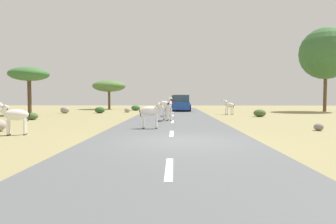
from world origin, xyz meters
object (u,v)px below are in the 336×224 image
Objects in this scene: bush_0 at (136,108)px; zebra_0 at (168,106)px; tree_1 at (29,75)px; zebra_3 at (152,111)px; bush_1 at (260,113)px; rock_3 at (127,110)px; car_0 at (182,104)px; rock_2 at (319,127)px; bush_3 at (32,116)px; tree_3 at (109,86)px; rock_0 at (65,110)px; bush_2 at (100,110)px; car_1 at (178,102)px; zebra_4 at (229,105)px; zebra_2 at (169,105)px; tree_5 at (326,53)px; zebra_1 at (14,115)px.

zebra_0 is at bearing -75.28° from bush_0.
zebra_3 is at bearing -44.72° from tree_1.
rock_3 is (-11.53, 6.44, -0.06)m from bush_1.
car_0 is 10.12× the size of rock_2.
car_0 is 16.13m from bush_3.
tree_1 is 4.28× the size of bush_1.
bush_0 is at bearing 69.61° from bush_3.
bush_3 is at bearing -125.22° from zebra_3.
tree_3 is 10.26m from rock_0.
bush_2 is at bearing -150.55° from rock_3.
bush_2 is (-6.81, 9.75, -0.67)m from zebra_0.
rock_0 is at bearing 45.93° from car_1.
zebra_0 is 1.65× the size of bush_1.
zebra_4 is 3.11× the size of rock_2.
car_0 is at bearing -112.55° from zebra_0.
rock_3 is (5.00, 9.96, -0.01)m from bush_3.
bush_0 is (-4.05, 10.71, -0.61)m from zebra_2.
bush_0 is 2.35× the size of rock_2.
tree_5 is 10.57× the size of rock_0.
bush_2 is (-12.06, 2.24, -0.52)m from zebra_4.
tree_1 is 29.63m from tree_5.
tree_1 is at bearing -148.71° from rock_3.
zebra_1 is at bearing -76.34° from rock_0.
tree_1 is 6.98m from bush_2.
rock_2 is (-0.09, -9.85, -0.12)m from bush_1.
zebra_3 is 17.16m from rock_0.
car_0 reaches higher than rock_3.
tree_5 is at bearing 42.68° from bush_1.
zebra_0 reaches higher than rock_3.
tree_5 reaches higher than rock_0.
rock_3 is at bearing 16.15° from rock_0.
tree_1 reaches higher than rock_2.
rock_2 is at bearing 126.71° from zebra_0.
bush_2 is 3.33m from rock_0.
bush_2 is (-7.73, -10.69, -0.55)m from car_1.
tree_3 is at bearing 96.83° from bush_2.
car_0 is at bearing 124.56° from bush_1.
bush_2 is at bearing -157.67° from zebra_3.
tree_3 is 5.16× the size of bush_3.
zebra_2 reaches higher than bush_2.
tree_1 is 4.79m from rock_0.
bush_2 is at bearing -12.79° from zebra_1.
zebra_0 reaches higher than bush_0.
rock_0 is (-10.12, 4.74, -0.60)m from zebra_2.
bush_0 reaches higher than bush_2.
zebra_0 is 8.81m from rock_2.
tree_1 reaches higher than tree_3.
bush_3 is at bearing 63.06° from car_1.
zebra_1 is 0.97× the size of zebra_3.
bush_3 is (-1.42, -17.96, -2.72)m from tree_3.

